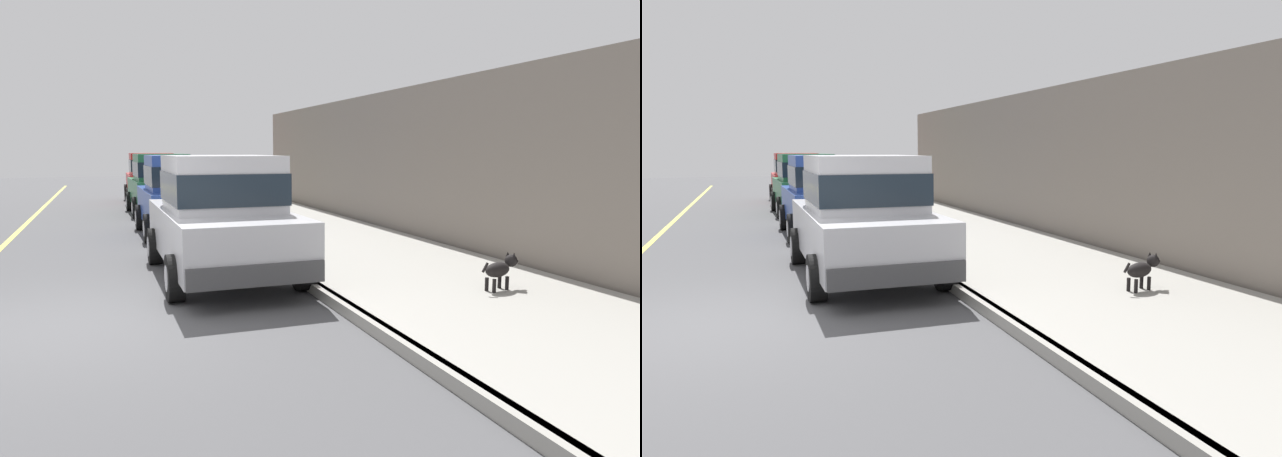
% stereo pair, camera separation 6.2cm
% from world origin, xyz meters
% --- Properties ---
extents(ground_plane, '(80.00, 80.00, 0.00)m').
position_xyz_m(ground_plane, '(0.00, 0.00, 0.00)').
color(ground_plane, '#4C4C4F').
extents(curb, '(0.16, 64.00, 0.14)m').
position_xyz_m(curb, '(3.20, 0.00, 0.07)').
color(curb, gray).
rests_on(curb, ground).
extents(sidewalk, '(3.60, 64.00, 0.14)m').
position_xyz_m(sidewalk, '(5.00, 0.00, 0.07)').
color(sidewalk, '#99968E').
rests_on(sidewalk, ground).
extents(car_silver_sedan, '(2.08, 4.62, 1.92)m').
position_xyz_m(car_silver_sedan, '(2.17, 2.08, 0.98)').
color(car_silver_sedan, '#BCBCC1').
rests_on(car_silver_sedan, ground).
extents(car_blue_hatchback, '(2.02, 3.84, 1.88)m').
position_xyz_m(car_blue_hatchback, '(2.16, 7.05, 0.98)').
color(car_blue_hatchback, '#28479E').
rests_on(car_blue_hatchback, ground).
extents(car_green_hatchback, '(2.05, 3.86, 1.88)m').
position_xyz_m(car_green_hatchback, '(2.12, 12.00, 0.98)').
color(car_green_hatchback, '#23663D').
rests_on(car_green_hatchback, ground).
extents(car_red_hatchback, '(1.97, 3.81, 1.88)m').
position_xyz_m(car_red_hatchback, '(2.15, 16.45, 0.98)').
color(car_red_hatchback, red).
rests_on(car_red_hatchback, ground).
extents(dog_black, '(0.74, 0.33, 0.49)m').
position_xyz_m(dog_black, '(5.41, -0.68, 0.43)').
color(dog_black, black).
rests_on(dog_black, sidewalk).
extents(building_facade, '(0.50, 20.00, 3.39)m').
position_xyz_m(building_facade, '(7.10, 5.87, 1.70)').
color(building_facade, slate).
rests_on(building_facade, ground).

